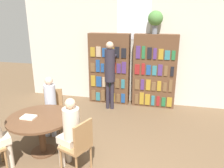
{
  "coord_description": "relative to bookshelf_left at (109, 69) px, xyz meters",
  "views": [
    {
      "loc": [
        0.84,
        -2.09,
        2.41
      ],
      "look_at": [
        -0.17,
        2.16,
        1.05
      ],
      "focal_mm": 35.0,
      "sensor_mm": 36.0,
      "label": 1
    }
  ],
  "objects": [
    {
      "name": "bookshelf_left",
      "position": [
        0.0,
        0.0,
        0.0
      ],
      "size": [
        1.14,
        0.34,
        1.97
      ],
      "color": "brown",
      "rests_on": "ground_plane"
    },
    {
      "name": "chair_left_side",
      "position": [
        -0.81,
        -1.87,
        -0.48
      ],
      "size": [
        0.49,
        0.49,
        0.89
      ],
      "rotation": [
        0.0,
        0.0,
        -2.88
      ],
      "color": "olive",
      "rests_on": "ground_plane"
    },
    {
      "name": "librarian_standing",
      "position": [
        0.14,
        -0.5,
        0.11
      ],
      "size": [
        0.27,
        0.54,
        1.81
      ],
      "color": "#28232D",
      "rests_on": "ground_plane"
    },
    {
      "name": "open_book_on_table",
      "position": [
        -0.75,
        -2.82,
        -0.25
      ],
      "size": [
        0.24,
        0.18,
        0.03
      ],
      "color": "silver",
      "rests_on": "reading_table"
    },
    {
      "name": "bookshelf_right",
      "position": [
        1.26,
        0.0,
        0.0
      ],
      "size": [
        1.14,
        0.34,
        1.97
      ],
      "color": "brown",
      "rests_on": "ground_plane"
    },
    {
      "name": "flower_vase",
      "position": [
        1.2,
        0.0,
        1.36
      ],
      "size": [
        0.38,
        0.38,
        0.58
      ],
      "color": "slate",
      "rests_on": "bookshelf_right"
    },
    {
      "name": "chair_far_side",
      "position": [
        0.27,
        -3.07,
        -0.48
      ],
      "size": [
        0.52,
        0.52,
        0.89
      ],
      "rotation": [
        0.0,
        0.0,
        1.21
      ],
      "color": "olive",
      "rests_on": "ground_plane"
    },
    {
      "name": "seated_reader_right",
      "position": [
        0.1,
        -3.0,
        -0.29
      ],
      "size": [
        0.4,
        0.36,
        1.23
      ],
      "rotation": [
        0.0,
        0.0,
        1.21
      ],
      "color": "beige",
      "rests_on": "ground_plane"
    },
    {
      "name": "reading_table",
      "position": [
        -0.57,
        -2.74,
        -0.39
      ],
      "size": [
        1.14,
        1.14,
        0.71
      ],
      "color": "brown",
      "rests_on": "ground_plane"
    },
    {
      "name": "seated_reader_left",
      "position": [
        -0.76,
        -2.05,
        -0.3
      ],
      "size": [
        0.31,
        0.38,
        1.23
      ],
      "rotation": [
        0.0,
        0.0,
        -2.88
      ],
      "color": "#B2B7C6",
      "rests_on": "ground_plane"
    },
    {
      "name": "wall_back",
      "position": [
        0.63,
        0.19,
        0.53
      ],
      "size": [
        6.4,
        0.07,
        3.0
      ],
      "color": "beige",
      "rests_on": "ground_plane"
    }
  ]
}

